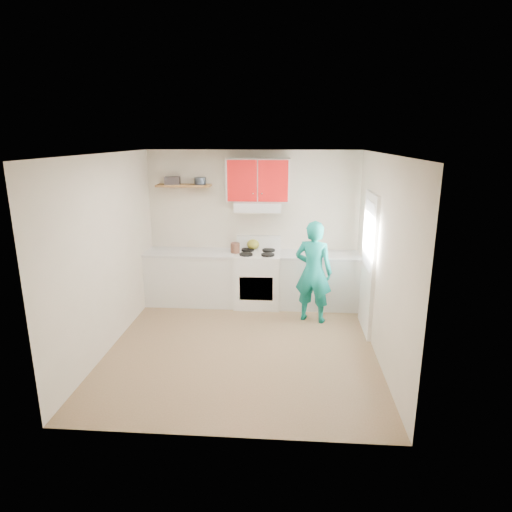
# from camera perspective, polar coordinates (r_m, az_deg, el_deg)

# --- Properties ---
(floor) EXTENTS (3.80, 3.80, 0.00)m
(floor) POSITION_cam_1_polar(r_m,az_deg,el_deg) (6.16, -1.81, -11.71)
(floor) COLOR brown
(floor) RESTS_ON ground
(ceiling) EXTENTS (3.60, 3.80, 0.04)m
(ceiling) POSITION_cam_1_polar(r_m,az_deg,el_deg) (5.50, -2.04, 13.22)
(ceiling) COLOR white
(ceiling) RESTS_ON floor
(back_wall) EXTENTS (3.60, 0.04, 2.60)m
(back_wall) POSITION_cam_1_polar(r_m,az_deg,el_deg) (7.53, -0.38, 3.82)
(back_wall) COLOR beige
(back_wall) RESTS_ON floor
(front_wall) EXTENTS (3.60, 0.04, 2.60)m
(front_wall) POSITION_cam_1_polar(r_m,az_deg,el_deg) (3.91, -4.89, -7.30)
(front_wall) COLOR beige
(front_wall) RESTS_ON floor
(left_wall) EXTENTS (0.04, 3.80, 2.60)m
(left_wall) POSITION_cam_1_polar(r_m,az_deg,el_deg) (6.15, -18.84, 0.35)
(left_wall) COLOR beige
(left_wall) RESTS_ON floor
(right_wall) EXTENTS (0.04, 3.80, 2.60)m
(right_wall) POSITION_cam_1_polar(r_m,az_deg,el_deg) (5.79, 16.10, -0.32)
(right_wall) COLOR beige
(right_wall) RESTS_ON floor
(door) EXTENTS (0.05, 0.85, 2.05)m
(door) POSITION_cam_1_polar(r_m,az_deg,el_deg) (6.52, 14.50, -0.99)
(door) COLOR white
(door) RESTS_ON floor
(door_glass) EXTENTS (0.01, 0.55, 0.95)m
(door_glass) POSITION_cam_1_polar(r_m,az_deg,el_deg) (6.41, 14.51, 2.66)
(door_glass) COLOR white
(door_glass) RESTS_ON door
(counter_left) EXTENTS (1.52, 0.60, 0.90)m
(counter_left) POSITION_cam_1_polar(r_m,az_deg,el_deg) (7.62, -8.39, -2.83)
(counter_left) COLOR silver
(counter_left) RESTS_ON floor
(counter_right) EXTENTS (1.32, 0.60, 0.90)m
(counter_right) POSITION_cam_1_polar(r_m,az_deg,el_deg) (7.46, 8.22, -3.22)
(counter_right) COLOR silver
(counter_right) RESTS_ON floor
(stove) EXTENTS (0.76, 0.65, 0.92)m
(stove) POSITION_cam_1_polar(r_m,az_deg,el_deg) (7.43, 0.20, -3.05)
(stove) COLOR white
(stove) RESTS_ON floor
(range_hood) EXTENTS (0.76, 0.44, 0.15)m
(range_hood) POSITION_cam_1_polar(r_m,az_deg,el_deg) (7.24, 0.27, 6.53)
(range_hood) COLOR silver
(range_hood) RESTS_ON back_wall
(upper_cabinets) EXTENTS (1.02, 0.33, 0.70)m
(upper_cabinets) POSITION_cam_1_polar(r_m,az_deg,el_deg) (7.24, 0.30, 9.92)
(upper_cabinets) COLOR #B2100F
(upper_cabinets) RESTS_ON back_wall
(shelf) EXTENTS (0.90, 0.30, 0.04)m
(shelf) POSITION_cam_1_polar(r_m,az_deg,el_deg) (7.46, -9.44, 9.10)
(shelf) COLOR brown
(shelf) RESTS_ON back_wall
(books) EXTENTS (0.27, 0.20, 0.13)m
(books) POSITION_cam_1_polar(r_m,az_deg,el_deg) (7.49, -10.90, 9.69)
(books) COLOR #3F3739
(books) RESTS_ON shelf
(tin) EXTENTS (0.23, 0.23, 0.12)m
(tin) POSITION_cam_1_polar(r_m,az_deg,el_deg) (7.40, -7.33, 9.73)
(tin) COLOR #333D4C
(tin) RESTS_ON shelf
(kettle) EXTENTS (0.26, 0.26, 0.18)m
(kettle) POSITION_cam_1_polar(r_m,az_deg,el_deg) (7.52, -0.39, 1.54)
(kettle) COLOR olive
(kettle) RESTS_ON stove
(crock) EXTENTS (0.16, 0.16, 0.19)m
(crock) POSITION_cam_1_polar(r_m,az_deg,el_deg) (7.31, -2.74, 0.98)
(crock) COLOR #4D2E21
(crock) RESTS_ON counter_left
(cutting_board) EXTENTS (0.33, 0.26, 0.02)m
(cutting_board) POSITION_cam_1_polar(r_m,az_deg,el_deg) (7.30, 6.90, 0.19)
(cutting_board) COLOR olive
(cutting_board) RESTS_ON counter_right
(silicone_mat) EXTENTS (0.33, 0.28, 0.01)m
(silicone_mat) POSITION_cam_1_polar(r_m,az_deg,el_deg) (7.26, 10.03, -0.08)
(silicone_mat) COLOR #B61B12
(silicone_mat) RESTS_ON counter_right
(person) EXTENTS (0.67, 0.54, 1.60)m
(person) POSITION_cam_1_polar(r_m,az_deg,el_deg) (6.75, 7.52, -2.07)
(person) COLOR #0E8178
(person) RESTS_ON floor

